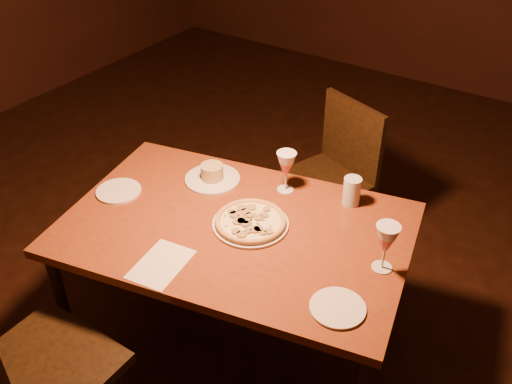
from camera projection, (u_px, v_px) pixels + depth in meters
The scene contains 12 objects.
floor at pixel (223, 360), 2.64m from camera, with size 7.00×7.00×0.00m, color black.
dining_table at pixel (236, 238), 2.32m from camera, with size 1.52×1.14×0.73m.
chair_near at pixel (20, 379), 1.91m from camera, with size 0.46×0.46×0.96m.
chair_far at pixel (332, 172), 3.05m from camera, with size 0.54×0.54×0.87m.
pizza_plate at pixel (251, 222), 2.27m from camera, with size 0.31×0.31×0.03m.
ramekin_saucer at pixel (212, 175), 2.53m from camera, with size 0.25×0.25×0.08m.
wine_glass_far at pixel (286, 172), 2.43m from camera, with size 0.09×0.09×0.19m, color #CC5555, non-canonical shape.
wine_glass_right at pixel (385, 248), 2.02m from camera, with size 0.09×0.09×0.19m, color #CC5555, non-canonical shape.
water_tumbler at pixel (352, 191), 2.37m from camera, with size 0.07×0.07×0.12m, color silver.
side_plate_left at pixel (119, 191), 2.47m from camera, with size 0.19×0.19×0.01m, color silver.
side_plate_near at pixel (338, 308), 1.91m from camera, with size 0.19×0.19×0.01m, color silver.
menu_card at pixel (161, 264), 2.09m from camera, with size 0.16×0.24×0.00m, color beige.
Camera 1 is at (1.07, -1.33, 2.16)m, focal length 40.00 mm.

